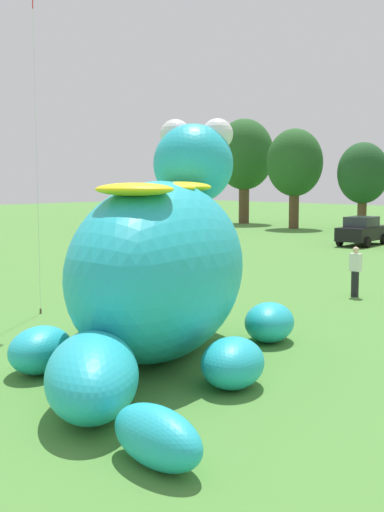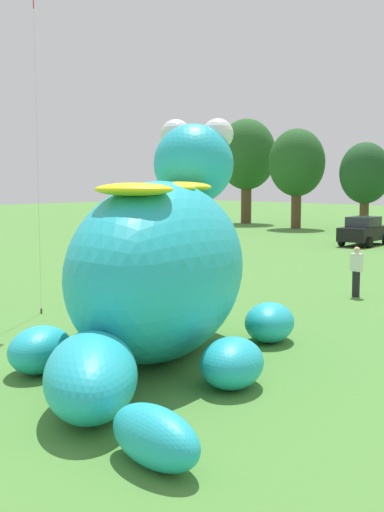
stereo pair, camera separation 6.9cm
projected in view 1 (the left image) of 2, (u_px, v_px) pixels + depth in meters
ground_plane at (128, 361)px, 15.07m from camera, size 160.00×160.00×0.00m
giant_inflatable_creature at (161, 267)px, 15.34m from camera, size 9.16×9.24×5.60m
car_black at (362, 231)px, 40.77m from camera, size 2.35×4.29×1.72m
tree_far_left at (244, 155)px, 59.66m from camera, size 5.14×5.14×9.12m
tree_left at (295, 163)px, 53.73m from camera, size 4.43×4.43×7.86m
tree_mid_left at (363, 174)px, 49.67m from camera, size 3.71×3.71×6.58m
spectator_near_inflatable at (355, 272)px, 23.17m from camera, size 0.38×0.26×1.71m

